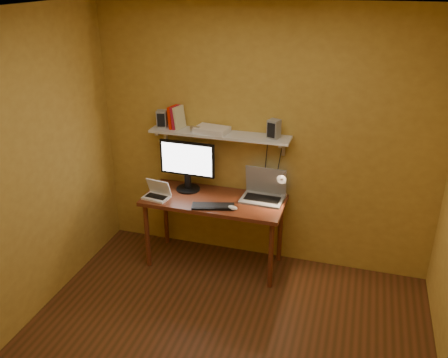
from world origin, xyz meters
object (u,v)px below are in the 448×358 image
(laptop, at_px, (264,191))
(keyboard, at_px, (213,206))
(monitor, at_px, (187,163))
(speaker_left, at_px, (162,119))
(mouse, at_px, (233,208))
(netbook, at_px, (157,193))
(router, at_px, (212,130))
(wall_shelf, at_px, (219,134))
(desk, at_px, (214,206))
(speaker_right, at_px, (274,129))
(desk_lamp, at_px, (283,182))
(shelf_camera, at_px, (195,129))

(laptop, distance_m, keyboard, 0.54)
(monitor, distance_m, speaker_left, 0.51)
(keyboard, height_order, speaker_left, speaker_left)
(keyboard, bearing_deg, mouse, -11.63)
(netbook, bearing_deg, keyboard, 3.78)
(laptop, height_order, router, router)
(wall_shelf, xyz_separation_m, monitor, (-0.32, -0.07, -0.32))
(desk, height_order, laptop, laptop)
(monitor, xyz_separation_m, speaker_right, (0.86, 0.07, 0.42))
(speaker_left, bearing_deg, keyboard, -42.46)
(desk, distance_m, desk_lamp, 0.73)
(netbook, distance_m, mouse, 0.79)
(monitor, xyz_separation_m, laptop, (0.79, 0.03, -0.21))
(speaker_left, bearing_deg, mouse, -35.92)
(mouse, bearing_deg, keyboard, -161.00)
(netbook, height_order, speaker_right, speaker_right)
(wall_shelf, height_order, speaker_right, speaker_right)
(wall_shelf, distance_m, speaker_right, 0.55)
(desk, bearing_deg, laptop, 18.83)
(speaker_left, height_order, shelf_camera, speaker_left)
(mouse, relative_size, speaker_left, 0.59)
(shelf_camera, bearing_deg, desk_lamp, -1.01)
(desk, bearing_deg, keyboard, -74.71)
(router, bearing_deg, desk_lamp, -4.53)
(speaker_right, bearing_deg, shelf_camera, -156.65)
(wall_shelf, height_order, netbook, wall_shelf)
(monitor, height_order, laptop, monitor)
(wall_shelf, bearing_deg, speaker_right, -0.22)
(laptop, xyz_separation_m, desk_lamp, (0.19, -0.03, 0.13))
(wall_shelf, distance_m, shelf_camera, 0.24)
(keyboard, bearing_deg, shelf_camera, 116.53)
(monitor, xyz_separation_m, shelf_camera, (0.09, 0.02, 0.36))
(desk_lamp, bearing_deg, keyboard, -153.54)
(wall_shelf, distance_m, keyboard, 0.71)
(speaker_left, bearing_deg, desk_lamp, -15.73)
(wall_shelf, relative_size, speaker_left, 8.11)
(mouse, xyz_separation_m, shelf_camera, (-0.47, 0.31, 0.64))
(netbook, height_order, keyboard, netbook)
(monitor, distance_m, keyboard, 0.55)
(shelf_camera, bearing_deg, router, 15.14)
(desk_lamp, distance_m, speaker_right, 0.53)
(desk, relative_size, speaker_left, 8.11)
(desk, distance_m, keyboard, 0.21)
(speaker_left, bearing_deg, router, -14.28)
(laptop, bearing_deg, router, -179.99)
(netbook, distance_m, router, 0.83)
(desk_lamp, height_order, speaker_left, speaker_left)
(netbook, xyz_separation_m, mouse, (0.79, -0.04, -0.03))
(wall_shelf, relative_size, laptop, 3.31)
(wall_shelf, height_order, mouse, wall_shelf)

